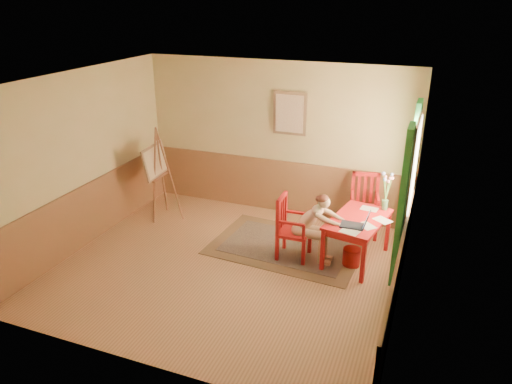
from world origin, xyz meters
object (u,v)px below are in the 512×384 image
at_px(laptop, 357,224).
at_px(chair_back, 364,205).
at_px(figure, 313,224).
at_px(easel, 157,165).
at_px(table, 358,224).
at_px(chair_left, 291,228).

bearing_deg(laptop, chair_back, 93.74).
distance_m(chair_back, figure, 1.35).
relative_size(chair_back, figure, 0.94).
bearing_deg(chair_back, easel, -169.33).
bearing_deg(table, chair_left, -165.04).
relative_size(laptop, easel, 0.24).
distance_m(chair_left, figure, 0.36).
bearing_deg(figure, laptop, -4.39).
relative_size(table, easel, 0.77).
height_order(table, chair_left, chair_left).
distance_m(chair_left, laptop, 1.03).
height_order(chair_back, figure, figure).
bearing_deg(chair_back, chair_left, -126.58).
xyz_separation_m(table, easel, (-3.66, 0.30, 0.38)).
height_order(chair_left, laptop, chair_left).
bearing_deg(table, figure, -159.02).
bearing_deg(figure, chair_back, 64.70).
bearing_deg(easel, table, -4.62).
height_order(figure, laptop, figure).
xyz_separation_m(table, figure, (-0.63, -0.24, -0.01)).
bearing_deg(chair_back, laptop, -86.26).
distance_m(table, laptop, 0.33).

